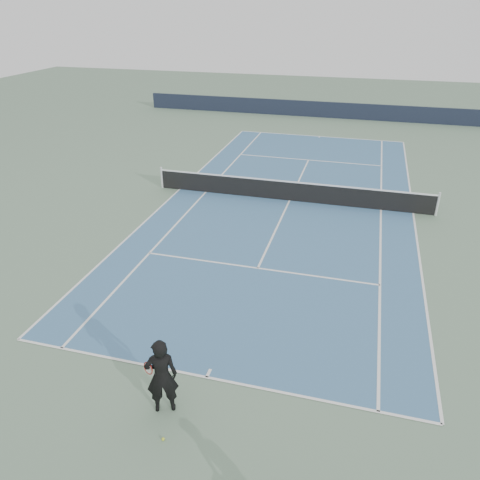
# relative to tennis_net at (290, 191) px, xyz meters

# --- Properties ---
(ground) EXTENTS (80.00, 80.00, 0.00)m
(ground) POSITION_rel_tennis_net_xyz_m (0.00, 0.00, -0.50)
(ground) COLOR slate
(court_surface) EXTENTS (10.97, 23.77, 0.01)m
(court_surface) POSITION_rel_tennis_net_xyz_m (0.00, 0.00, -0.50)
(court_surface) COLOR #3C678F
(court_surface) RESTS_ON ground
(tennis_net) EXTENTS (12.90, 0.10, 1.07)m
(tennis_net) POSITION_rel_tennis_net_xyz_m (0.00, 0.00, 0.00)
(tennis_net) COLOR silver
(tennis_net) RESTS_ON ground
(windscreen_far) EXTENTS (30.00, 0.25, 1.20)m
(windscreen_far) POSITION_rel_tennis_net_xyz_m (0.00, 17.88, 0.10)
(windscreen_far) COLOR black
(windscreen_far) RESTS_ON ground
(tennis_player) EXTENTS (0.89, 0.78, 1.95)m
(tennis_player) POSITION_rel_tennis_net_xyz_m (-0.61, -13.06, 0.47)
(tennis_player) COLOR black
(tennis_player) RESTS_ON ground
(tennis_ball) EXTENTS (0.07, 0.07, 0.07)m
(tennis_ball) POSITION_rel_tennis_net_xyz_m (-0.29, -13.88, -0.47)
(tennis_ball) COLOR #C6D62B
(tennis_ball) RESTS_ON ground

